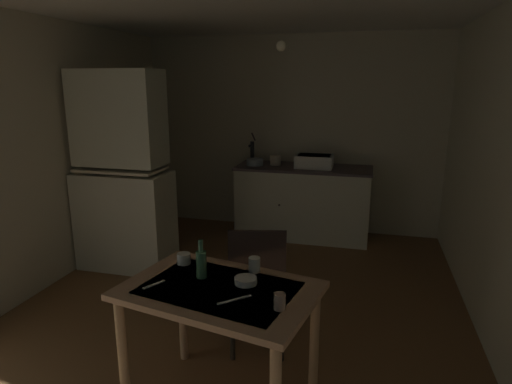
% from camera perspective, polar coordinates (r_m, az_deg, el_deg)
% --- Properties ---
extents(ground_plane, '(5.37, 5.37, 0.00)m').
position_cam_1_polar(ground_plane, '(3.93, -1.75, -14.45)').
color(ground_plane, brown).
extents(wall_back, '(3.86, 0.10, 2.46)m').
position_cam_1_polar(wall_back, '(5.66, 4.56, 7.53)').
color(wall_back, beige).
rests_on(wall_back, ground).
extents(wall_left, '(0.10, 4.47, 2.46)m').
position_cam_1_polar(wall_left, '(4.45, -26.57, 4.26)').
color(wall_left, beige).
rests_on(wall_left, ground).
extents(wall_right, '(0.10, 4.47, 2.46)m').
position_cam_1_polar(wall_right, '(3.50, 30.09, 1.51)').
color(wall_right, beige).
rests_on(wall_right, ground).
extents(hutch_cabinet, '(0.93, 0.49, 2.00)m').
position_cam_1_polar(hutch_cabinet, '(4.58, -17.06, 1.67)').
color(hutch_cabinet, silver).
rests_on(hutch_cabinet, ground).
extents(counter_cabinet, '(1.63, 0.64, 0.89)m').
position_cam_1_polar(counter_cabinet, '(5.41, 6.17, -1.28)').
color(counter_cabinet, silver).
rests_on(counter_cabinet, ground).
extents(sink_basin, '(0.44, 0.34, 0.15)m').
position_cam_1_polar(sink_basin, '(5.28, 7.65, 4.07)').
color(sink_basin, white).
rests_on(sink_basin, counter_cabinet).
extents(hand_pump, '(0.05, 0.27, 0.39)m').
position_cam_1_polar(hand_pump, '(5.46, -0.50, 5.49)').
color(hand_pump, '#232328').
rests_on(hand_pump, counter_cabinet).
extents(mixing_bowl_counter, '(0.21, 0.21, 0.08)m').
position_cam_1_polar(mixing_bowl_counter, '(5.38, -0.15, 3.96)').
color(mixing_bowl_counter, '#9EB2C6').
rests_on(mixing_bowl_counter, counter_cabinet).
extents(stoneware_crock, '(0.13, 0.13, 0.12)m').
position_cam_1_polar(stoneware_crock, '(5.39, 2.57, 4.19)').
color(stoneware_crock, beige).
rests_on(stoneware_crock, counter_cabinet).
extents(dining_table, '(1.18, 0.89, 0.77)m').
position_cam_1_polar(dining_table, '(2.54, -4.81, -14.69)').
color(dining_table, tan).
rests_on(dining_table, ground).
extents(chair_far_side, '(0.48, 0.48, 0.96)m').
position_cam_1_polar(chair_far_side, '(3.08, 0.22, -12.33)').
color(chair_far_side, '#2E271E').
rests_on(chair_far_side, ground).
extents(serving_bowl_wide, '(0.13, 0.13, 0.04)m').
position_cam_1_polar(serving_bowl_wide, '(2.51, -1.36, -11.54)').
color(serving_bowl_wide, white).
rests_on(serving_bowl_wide, dining_table).
extents(mug_dark, '(0.08, 0.08, 0.07)m').
position_cam_1_polar(mug_dark, '(2.80, -9.47, -8.60)').
color(mug_dark, white).
rests_on(mug_dark, dining_table).
extents(teacup_cream, '(0.06, 0.06, 0.08)m').
position_cam_1_polar(teacup_cream, '(2.25, 3.14, -14.15)').
color(teacup_cream, tan).
rests_on(teacup_cream, dining_table).
extents(teacup_mint, '(0.07, 0.07, 0.09)m').
position_cam_1_polar(teacup_mint, '(2.65, -0.22, -9.49)').
color(teacup_mint, white).
rests_on(teacup_mint, dining_table).
extents(glass_bottle, '(0.06, 0.06, 0.23)m').
position_cam_1_polar(glass_bottle, '(2.58, -7.19, -9.22)').
color(glass_bottle, '#4C7F56').
rests_on(glass_bottle, dining_table).
extents(table_knife, '(0.16, 0.15, 0.00)m').
position_cam_1_polar(table_knife, '(2.35, -2.81, -13.92)').
color(table_knife, silver).
rests_on(table_knife, dining_table).
extents(teaspoon_near_bowl, '(0.09, 0.13, 0.00)m').
position_cam_1_polar(teaspoon_near_bowl, '(2.57, -13.24, -11.73)').
color(teaspoon_near_bowl, beige).
rests_on(teaspoon_near_bowl, dining_table).
extents(pendant_bulb, '(0.08, 0.08, 0.08)m').
position_cam_1_polar(pendant_bulb, '(3.52, 3.33, 18.57)').
color(pendant_bulb, '#F9EFCC').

